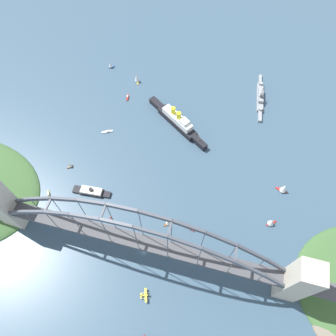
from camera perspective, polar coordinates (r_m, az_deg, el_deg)
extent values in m
plane|color=#385166|center=(267.13, -4.47, -15.16)|extent=(1400.00, 1400.00, 0.00)
cube|color=beige|center=(278.44, -27.98, -5.98)|extent=(16.67, 15.66, 62.87)
cube|color=beige|center=(246.22, 22.62, -18.70)|extent=(16.67, 15.66, 62.87)
cube|color=#47474C|center=(239.98, -4.94, -13.38)|extent=(210.45, 11.80, 2.40)
cube|color=#47474C|center=(256.03, 26.92, -19.39)|extent=(24.00, 11.80, 2.40)
cube|color=#4C515B|center=(264.87, -26.37, -7.38)|extent=(23.84, 1.80, 19.55)
cube|color=#4C515B|center=(241.37, -23.52, -7.42)|extent=(23.54, 1.80, 15.98)
cube|color=#4C515B|center=(221.88, -19.77, -7.83)|extent=(23.15, 1.80, 12.40)
cube|color=#4C515B|center=(206.91, -15.08, -8.68)|extent=(22.68, 1.80, 8.77)
cube|color=#4C515B|center=(197.06, -9.50, -9.97)|extent=(22.15, 1.80, 5.08)
cube|color=#4C515B|center=(192.89, -3.30, -11.65)|extent=(22.15, 1.80, 5.08)
cube|color=#4C515B|center=(194.75, 3.11, -13.56)|extent=(22.68, 1.80, 8.77)
cube|color=#4C515B|center=(202.71, 9.26, -15.54)|extent=(23.15, 1.80, 12.40)
cube|color=#4C515B|center=(216.47, 14.75, -17.43)|extent=(23.54, 1.80, 15.98)
cube|color=#4C515B|center=(235.58, 19.35, -19.16)|extent=(23.84, 1.80, 19.55)
cube|color=#4C515B|center=(267.35, -25.35, -5.40)|extent=(23.84, 1.80, 19.55)
cube|color=#4C515B|center=(244.09, -22.45, -5.24)|extent=(23.54, 1.80, 15.98)
cube|color=#4C515B|center=(224.84, -18.67, -5.46)|extent=(23.15, 1.80, 12.40)
cube|color=#4C515B|center=(210.08, -13.99, -6.11)|extent=(22.68, 1.80, 8.77)
cube|color=#4C515B|center=(200.39, -8.49, -7.24)|extent=(22.15, 1.80, 5.08)
cube|color=#4C515B|center=(196.28, -2.42, -8.82)|extent=(22.15, 1.80, 5.08)
cube|color=#4C515B|center=(198.12, 3.82, -10.71)|extent=(22.68, 1.80, 8.77)
cube|color=#4C515B|center=(205.94, 9.78, -12.75)|extent=(23.15, 1.80, 12.40)
cube|color=#4C515B|center=(219.51, 15.10, -14.78)|extent=(23.54, 1.80, 15.98)
cube|color=#4C515B|center=(238.37, 19.56, -16.69)|extent=(23.84, 1.80, 19.55)
cube|color=#4C515B|center=(278.74, -27.04, -6.48)|extent=(1.40, 10.62, 1.40)
cube|color=#4C515B|center=(232.06, -21.25, -6.38)|extent=(1.40, 10.62, 1.40)
cube|color=#4C515B|center=(202.45, -11.88, -7.88)|extent=(1.40, 10.62, 1.40)
cube|color=#4C515B|center=(194.24, 0.31, -11.10)|extent=(1.40, 10.62, 1.40)
cube|color=#4C515B|center=(209.95, 12.35, -15.09)|extent=(1.40, 10.62, 1.40)
cube|color=#4C515B|center=(247.82, 21.41, -18.74)|extent=(1.40, 10.62, 1.40)
cylinder|color=#4C515B|center=(258.92, -24.44, -8.02)|extent=(0.56, 0.56, 15.83)
cylinder|color=#4C515B|center=(261.46, -23.43, -5.98)|extent=(0.56, 0.56, 15.83)
cylinder|color=#4C515B|center=(243.31, -20.69, -8.88)|extent=(0.56, 0.56, 29.07)
cylinder|color=#4C515B|center=(246.01, -19.67, -6.70)|extent=(0.56, 0.56, 29.07)
cylinder|color=#4C515B|center=(230.62, -16.31, -9.99)|extent=(0.56, 0.56, 38.53)
cylinder|color=#4C515B|center=(233.46, -15.30, -7.67)|extent=(0.56, 0.56, 38.53)
cylinder|color=#4C515B|center=(221.24, -11.33, -11.31)|extent=(0.56, 0.56, 44.20)
cylinder|color=#4C515B|center=(224.20, -10.38, -8.86)|extent=(0.56, 0.56, 44.20)
cylinder|color=#4C515B|center=(215.52, -5.86, -12.79)|extent=(0.56, 0.56, 46.09)
cylinder|color=#4C515B|center=(218.57, -5.00, -10.24)|extent=(0.56, 0.56, 46.09)
cylinder|color=#4C515B|center=(213.75, -0.09, -14.36)|extent=(0.56, 0.56, 44.20)
cylinder|color=#4C515B|center=(216.82, 0.65, -11.75)|extent=(0.56, 0.56, 44.20)
cylinder|color=#4C515B|center=(216.03, 5.76, -15.92)|extent=(0.56, 0.56, 38.53)
cylinder|color=#4C515B|center=(219.07, 6.34, -13.30)|extent=(0.56, 0.56, 38.53)
cylinder|color=#4C515B|center=(222.32, 11.42, -17.39)|extent=(0.56, 0.56, 29.07)
cylinder|color=#4C515B|center=(225.28, 11.85, -14.81)|extent=(0.56, 0.56, 29.07)
cylinder|color=#4C515B|center=(232.41, 16.67, -18.72)|extent=(0.56, 0.56, 15.83)
cylinder|color=#4C515B|center=(235.24, 16.95, -16.23)|extent=(0.56, 0.56, 15.83)
cube|color=black|center=(325.57, 1.70, 8.36)|extent=(47.50, 37.39, 6.46)
cube|color=black|center=(311.58, 5.82, 4.63)|extent=(17.11, 14.30, 6.46)
cube|color=black|center=(342.33, -2.11, 11.71)|extent=(17.75, 15.23, 6.46)
cube|color=white|center=(320.60, 1.73, 9.07)|extent=(36.21, 28.89, 6.34)
cube|color=white|center=(312.16, 3.03, 8.49)|extent=(11.28, 11.12, 3.20)
cylinder|color=yellow|center=(314.50, 2.00, 9.65)|extent=(4.64, 4.64, 7.22)
cylinder|color=yellow|center=(318.59, 0.96, 10.55)|extent=(4.64, 4.64, 7.22)
cylinder|color=tan|center=(305.72, 5.68, 5.76)|extent=(0.50, 0.50, 10.00)
cube|color=gray|center=(365.27, 16.56, 12.35)|extent=(10.80, 41.69, 3.01)
cube|color=gray|center=(384.83, 16.59, 15.30)|extent=(4.37, 13.98, 3.01)
cube|color=gray|center=(346.78, 16.54, 9.07)|extent=(4.96, 14.04, 3.01)
cube|color=gray|center=(363.01, 16.69, 12.69)|extent=(7.37, 21.05, 3.46)
cylinder|color=gray|center=(376.86, 16.68, 14.68)|extent=(4.63, 4.63, 2.20)
cylinder|color=gray|center=(350.55, 16.65, 10.41)|extent=(4.63, 4.63, 2.20)
cylinder|color=gray|center=(358.37, 16.96, 13.42)|extent=(0.60, 0.60, 10.00)
cylinder|color=#4C4C51|center=(357.41, 16.85, 12.64)|extent=(3.63, 3.63, 4.40)
cube|color=black|center=(293.10, -13.83, -4.31)|extent=(21.66, 10.05, 2.18)
cube|color=black|center=(289.01, -11.22, -4.82)|extent=(7.45, 6.48, 2.18)
cube|color=black|center=(297.79, -16.35, -3.82)|extent=(7.53, 7.67, 2.18)
cube|color=beige|center=(290.85, -13.93, -4.09)|extent=(19.81, 8.65, 2.97)
cylinder|color=black|center=(288.51, -14.04, -3.85)|extent=(3.42, 3.42, 2.40)
cylinder|color=#B7B7B2|center=(260.02, -4.30, -21.97)|extent=(6.30, 2.94, 0.90)
cylinder|color=#B7B7B2|center=(259.48, -4.26, -22.80)|extent=(6.30, 2.94, 0.90)
cylinder|color=black|center=(259.06, -4.31, -21.94)|extent=(0.14, 0.14, 1.05)
cylinder|color=black|center=(258.51, -4.27, -22.77)|extent=(0.14, 0.14, 1.05)
ellipsoid|color=gold|center=(257.61, -4.31, -22.32)|extent=(6.62, 3.40, 1.32)
cylinder|color=black|center=(257.45, -3.60, -22.28)|extent=(1.17, 1.45, 1.25)
cube|color=gold|center=(257.01, -4.12, -22.29)|extent=(4.99, 10.29, 0.20)
cube|color=gold|center=(257.66, -5.00, -22.34)|extent=(2.33, 4.06, 0.12)
cube|color=black|center=(256.40, -5.03, -22.30)|extent=(1.08, 0.48, 1.50)
cylinder|color=maroon|center=(255.07, -4.37, -28.37)|extent=(1.42, 1.16, 1.22)
cube|color=silver|center=(327.64, -11.14, 6.56)|extent=(7.51, 5.45, 0.97)
cube|color=silver|center=(327.99, -11.96, 6.41)|extent=(2.75, 2.30, 0.97)
cube|color=silver|center=(327.36, -10.32, 6.72)|extent=(2.87, 2.55, 0.97)
cube|color=beige|center=(326.83, -11.01, 6.69)|extent=(4.09, 3.40, 0.96)
cube|color=gold|center=(304.55, -21.14, -4.53)|extent=(4.25, 5.05, 1.24)
cube|color=gold|center=(306.11, -21.21, -4.03)|extent=(1.79, 1.92, 1.24)
cube|color=gold|center=(303.02, -21.07, -5.04)|extent=(1.98, 2.04, 1.24)
cube|color=beige|center=(303.21, -21.20, -4.52)|extent=(2.64, 2.86, 1.27)
cube|color=brown|center=(273.44, -0.14, -10.23)|extent=(4.82, 4.90, 0.75)
cube|color=brown|center=(272.90, -0.71, -10.55)|extent=(1.79, 1.81, 0.75)
cube|color=brown|center=(274.02, 0.43, -9.91)|extent=(1.93, 1.94, 0.75)
cylinder|color=tan|center=(269.98, -0.21, -10.01)|extent=(0.16, 0.16, 6.49)
cone|color=silver|center=(270.53, 0.04, -9.89)|extent=(6.10, 6.10, 5.19)
cube|color=brown|center=(312.73, -17.58, 0.21)|extent=(3.62, 4.09, 0.91)
cube|color=brown|center=(312.57, -17.98, -0.05)|extent=(1.35, 1.47, 0.91)
cube|color=brown|center=(312.91, -17.17, 0.46)|extent=(1.47, 1.56, 0.91)
cylinder|color=tan|center=(309.96, -17.79, 0.49)|extent=(0.16, 0.16, 5.80)
cone|color=silver|center=(310.27, -17.60, 0.58)|extent=(5.04, 5.04, 4.64)
cube|color=#B2231E|center=(287.94, 18.47, -9.61)|extent=(6.20, 5.65, 0.92)
cube|color=#B2231E|center=(289.61, 19.10, -9.29)|extent=(2.25, 2.11, 0.92)
cube|color=#B2231E|center=(286.32, 17.83, -9.94)|extent=(2.39, 2.29, 0.92)
cylinder|color=tan|center=(283.85, 18.82, -9.22)|extent=(0.16, 0.16, 8.76)
cone|color=white|center=(283.51, 18.51, -9.40)|extent=(7.60, 7.60, 7.01)
cube|color=#B2231E|center=(354.93, -7.45, 12.76)|extent=(3.45, 5.96, 1.17)
cube|color=#B2231E|center=(352.41, -7.50, 12.31)|extent=(1.60, 2.10, 1.17)
cube|color=#B2231E|center=(357.47, -7.41, 13.20)|extent=(1.83, 2.16, 1.17)
cube|color=beige|center=(354.58, -7.47, 12.97)|extent=(2.35, 3.14, 1.11)
cube|color=#234C8C|center=(392.87, -10.32, 17.83)|extent=(4.96, 4.45, 0.88)
cube|color=#234C8C|center=(393.22, -9.88, 17.96)|extent=(1.80, 1.69, 0.88)
cube|color=#234C8C|center=(392.55, -10.75, 17.70)|extent=(1.92, 1.85, 0.88)
cylinder|color=tan|center=(390.00, -10.37, 18.33)|extent=(0.16, 0.16, 8.08)
cone|color=white|center=(390.12, -10.55, 18.23)|extent=(5.80, 5.80, 6.47)
cube|color=gold|center=(370.64, -5.65, 15.49)|extent=(5.01, 6.31, 0.95)
cube|color=gold|center=(367.88, -5.53, 15.09)|extent=(1.93, 2.24, 0.95)
cube|color=gold|center=(373.42, -5.77, 15.89)|extent=(2.13, 2.35, 0.95)
cylinder|color=tan|center=(366.34, -5.72, 16.08)|extent=(0.16, 0.16, 10.54)
cone|color=white|center=(367.92, -5.76, 16.20)|extent=(7.21, 7.21, 8.43)
cube|color=#B2231E|center=(304.80, 20.07, -3.82)|extent=(7.04, 4.47, 0.77)
cube|color=#B2231E|center=(304.41, 19.33, -3.48)|extent=(2.43, 1.82, 0.77)
cube|color=#B2231E|center=(305.26, 20.81, -4.15)|extent=(2.50, 2.08, 0.77)
cylinder|color=tan|center=(299.61, 20.32, -3.24)|extent=(0.16, 0.16, 11.48)
cone|color=white|center=(300.28, 20.62, -3.44)|extent=(7.25, 7.25, 9.18)
cube|color=#B2231E|center=(272.79, 3.86, -10.80)|extent=(7.26, 4.89, 1.18)
cube|color=#B2231E|center=(273.49, 3.07, -10.27)|extent=(2.62, 2.14, 1.18)
cube|color=#B2231E|center=(272.16, 4.66, -11.32)|extent=(2.73, 2.40, 1.18)
cube|color=beige|center=(271.67, 4.02, -10.82)|extent=(3.91, 3.15, 0.94)
cone|color=red|center=(279.36, -10.47, -8.89)|extent=(2.20, 2.20, 2.20)
sphere|color=#F2E566|center=(278.08, -10.51, -8.78)|extent=(0.50, 0.50, 0.50)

